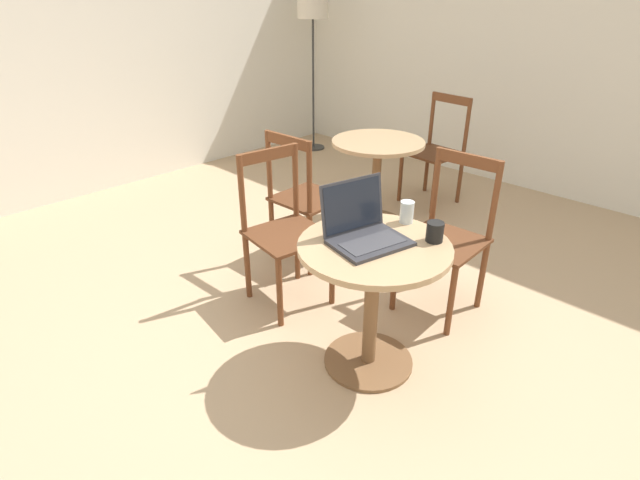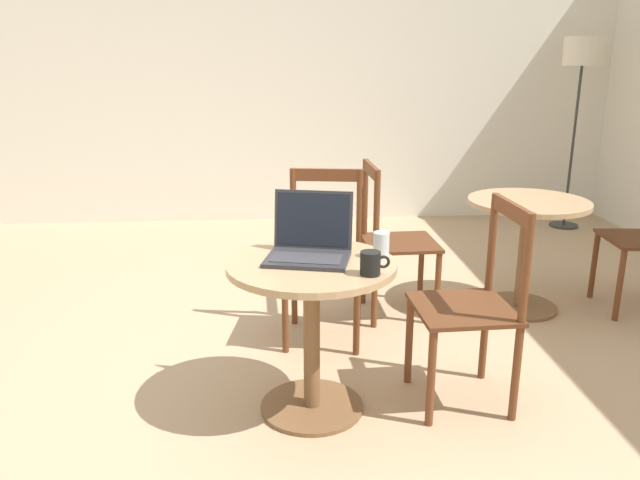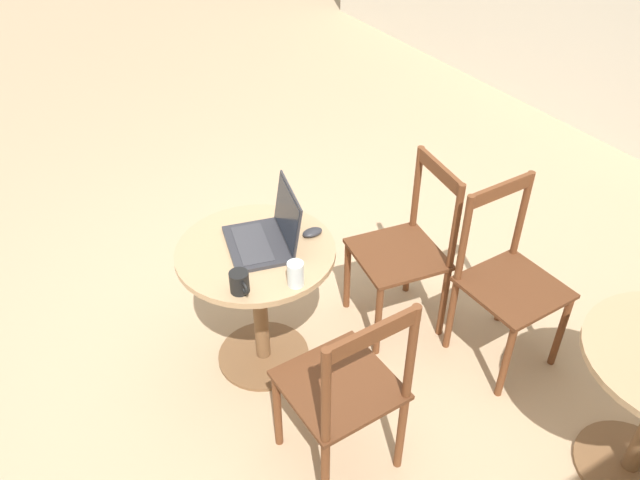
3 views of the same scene
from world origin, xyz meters
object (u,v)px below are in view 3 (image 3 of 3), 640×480
(cafe_table_near, at_px, (258,281))
(drinking_glass, at_px, (296,274))
(mouse, at_px, (312,232))
(mug, at_px, (240,282))
(chair_near_back, at_px, (406,251))
(laptop, at_px, (267,235))
(chair_near_right, at_px, (346,391))
(chair_mid_left, at_px, (507,281))

(cafe_table_near, xyz_separation_m, drinking_glass, (0.31, 0.04, 0.25))
(mouse, xyz_separation_m, drinking_glass, (0.27, -0.24, 0.04))
(drinking_glass, bearing_deg, mug, -109.61)
(cafe_table_near, bearing_deg, chair_near_back, 81.37)
(laptop, bearing_deg, chair_near_back, 80.28)
(chair_near_right, height_order, mouse, chair_near_right)
(chair_mid_left, xyz_separation_m, laptop, (-0.56, -1.00, 0.30))
(cafe_table_near, bearing_deg, chair_near_right, 2.28)
(chair_near_right, height_order, drinking_glass, chair_near_right)
(chair_mid_left, bearing_deg, chair_near_right, -80.60)
(chair_mid_left, bearing_deg, drinking_glass, -103.90)
(chair_near_back, xyz_separation_m, mouse, (-0.08, -0.51, 0.26))
(chair_near_back, xyz_separation_m, chair_mid_left, (0.44, 0.28, 0.00))
(mug, bearing_deg, laptop, 134.11)
(mouse, bearing_deg, chair_near_right, -19.66)
(mouse, bearing_deg, mug, -67.37)
(chair_near_back, relative_size, mouse, 9.47)
(drinking_glass, bearing_deg, chair_near_right, -1.67)
(chair_near_back, relative_size, chair_mid_left, 1.00)
(cafe_table_near, distance_m, chair_mid_left, 1.20)
(cafe_table_near, distance_m, mouse, 0.35)
(chair_near_back, bearing_deg, cafe_table_near, -98.63)
(cafe_table_near, relative_size, laptop, 1.78)
(chair_mid_left, height_order, laptop, laptop)
(mug, xyz_separation_m, drinking_glass, (0.08, 0.22, 0.01))
(chair_near_back, xyz_separation_m, laptop, (-0.12, -0.72, 0.30))
(chair_near_back, height_order, laptop, laptop)
(laptop, relative_size, mouse, 4.11)
(chair_near_back, relative_size, drinking_glass, 8.35)
(chair_mid_left, bearing_deg, chair_near_back, -147.58)
(cafe_table_near, height_order, mug, mug)
(laptop, relative_size, drinking_glass, 3.63)
(chair_near_back, relative_size, laptop, 2.30)
(laptop, bearing_deg, chair_near_right, -2.54)
(cafe_table_near, distance_m, chair_near_back, 0.79)
(chair_near_back, distance_m, mug, 1.01)
(cafe_table_near, height_order, chair_near_right, chair_near_right)
(chair_near_back, bearing_deg, mouse, -98.97)
(chair_near_right, distance_m, laptop, 0.79)
(chair_near_back, height_order, drinking_glass, chair_near_back)
(mug, bearing_deg, mouse, 112.63)
(laptop, height_order, drinking_glass, laptop)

